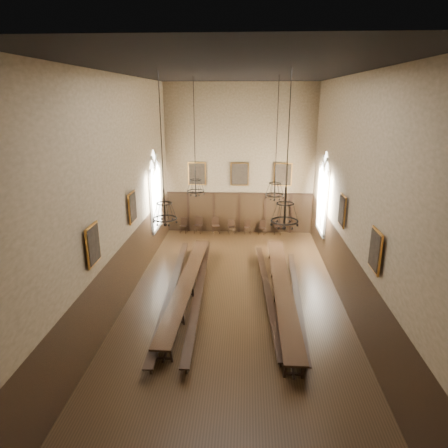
# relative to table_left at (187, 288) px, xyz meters

# --- Properties ---
(floor) EXTENTS (9.00, 18.00, 0.02)m
(floor) POSITION_rel_table_left_xyz_m (2.01, -0.18, -0.39)
(floor) COLOR black
(floor) RESTS_ON ground
(ceiling) EXTENTS (9.00, 18.00, 0.02)m
(ceiling) POSITION_rel_table_left_xyz_m (2.01, -0.18, 8.63)
(ceiling) COLOR black
(ceiling) RESTS_ON ground
(wall_back) EXTENTS (9.00, 0.02, 9.00)m
(wall_back) POSITION_rel_table_left_xyz_m (2.01, 8.83, 4.12)
(wall_back) COLOR #887154
(wall_back) RESTS_ON ground
(wall_front) EXTENTS (9.00, 0.02, 9.00)m
(wall_front) POSITION_rel_table_left_xyz_m (2.01, -9.19, 4.12)
(wall_front) COLOR #887154
(wall_front) RESTS_ON ground
(wall_left) EXTENTS (0.02, 18.00, 9.00)m
(wall_left) POSITION_rel_table_left_xyz_m (-2.50, -0.18, 4.12)
(wall_left) COLOR #887154
(wall_left) RESTS_ON ground
(wall_right) EXTENTS (0.02, 18.00, 9.00)m
(wall_right) POSITION_rel_table_left_xyz_m (6.52, -0.18, 4.12)
(wall_right) COLOR #887154
(wall_right) RESTS_ON ground
(wainscot_panelling) EXTENTS (9.00, 18.00, 2.50)m
(wainscot_panelling) POSITION_rel_table_left_xyz_m (2.01, -0.18, 0.87)
(wainscot_panelling) COLOR black
(wainscot_panelling) RESTS_ON floor
(table_left) EXTENTS (0.93, 9.85, 0.77)m
(table_left) POSITION_rel_table_left_xyz_m (0.00, 0.00, 0.00)
(table_left) COLOR black
(table_left) RESTS_ON floor
(table_right) EXTENTS (0.77, 10.46, 0.82)m
(table_right) POSITION_rel_table_left_xyz_m (3.98, -0.26, 0.02)
(table_right) COLOR black
(table_right) RESTS_ON floor
(bench_left_outer) EXTENTS (0.81, 10.76, 0.48)m
(bench_left_outer) POSITION_rel_table_left_xyz_m (-0.62, -0.10, -0.08)
(bench_left_outer) COLOR black
(bench_left_outer) RESTS_ON floor
(bench_left_inner) EXTENTS (0.68, 10.80, 0.49)m
(bench_left_inner) POSITION_rel_table_left_xyz_m (0.52, 0.01, -0.07)
(bench_left_inner) COLOR black
(bench_left_inner) RESTS_ON floor
(bench_right_inner) EXTENTS (0.77, 9.75, 0.44)m
(bench_right_inner) POSITION_rel_table_left_xyz_m (3.40, 0.01, -0.10)
(bench_right_inner) COLOR black
(bench_right_inner) RESTS_ON floor
(bench_right_outer) EXTENTS (0.71, 9.13, 0.41)m
(bench_right_outer) POSITION_rel_table_left_xyz_m (4.58, -0.44, -0.12)
(bench_right_outer) COLOR black
(bench_right_outer) RESTS_ON floor
(chair_0) EXTENTS (0.47, 0.47, 0.95)m
(chair_0) POSITION_rel_table_left_xyz_m (-1.46, 8.41, -0.10)
(chair_0) COLOR black
(chair_0) RESTS_ON floor
(chair_1) EXTENTS (0.53, 0.53, 1.03)m
(chair_1) POSITION_rel_table_left_xyz_m (-0.54, 8.40, -0.07)
(chair_1) COLOR black
(chair_1) RESTS_ON floor
(chair_2) EXTENTS (0.54, 0.54, 1.00)m
(chair_2) POSITION_rel_table_left_xyz_m (0.58, 8.43, -0.08)
(chair_2) COLOR black
(chair_2) RESTS_ON floor
(chair_3) EXTENTS (0.45, 0.45, 0.88)m
(chair_3) POSITION_rel_table_left_xyz_m (1.55, 8.37, -0.12)
(chair_3) COLOR black
(chair_3) RESTS_ON floor
(chair_4) EXTENTS (0.39, 0.39, 0.86)m
(chair_4) POSITION_rel_table_left_xyz_m (2.55, 8.42, -0.12)
(chair_4) COLOR black
(chair_4) RESTS_ON floor
(chair_5) EXTENTS (0.49, 0.49, 0.88)m
(chair_5) POSITION_rel_table_left_xyz_m (3.46, 8.37, -0.12)
(chair_5) COLOR black
(chair_5) RESTS_ON floor
(chair_6) EXTENTS (0.44, 0.44, 0.92)m
(chair_6) POSITION_rel_table_left_xyz_m (4.42, 8.43, -0.10)
(chair_6) COLOR black
(chair_6) RESTS_ON floor
(chandelier_back_left) EXTENTS (0.80, 0.80, 5.09)m
(chandelier_back_left) POSITION_rel_table_left_xyz_m (0.13, 2.46, 4.03)
(chandelier_back_left) COLOR black
(chandelier_back_left) RESTS_ON ceiling
(chandelier_back_right) EXTENTS (0.82, 0.82, 5.11)m
(chandelier_back_right) POSITION_rel_table_left_xyz_m (3.69, 2.00, 4.01)
(chandelier_back_right) COLOR black
(chandelier_back_right) RESTS_ON ceiling
(chandelier_front_left) EXTENTS (0.83, 0.83, 4.94)m
(chandelier_front_left) POSITION_rel_table_left_xyz_m (-0.31, -2.36, 4.16)
(chandelier_front_left) COLOR black
(chandelier_front_left) RESTS_ON ceiling
(chandelier_front_right) EXTENTS (0.89, 0.89, 4.79)m
(chandelier_front_right) POSITION_rel_table_left_xyz_m (3.67, -2.96, 4.29)
(chandelier_front_right) COLOR black
(chandelier_front_right) RESTS_ON ceiling
(portrait_back_0) EXTENTS (1.10, 0.12, 1.40)m
(portrait_back_0) POSITION_rel_table_left_xyz_m (-0.59, 8.70, 3.32)
(portrait_back_0) COLOR #BA7A2C
(portrait_back_0) RESTS_ON wall_back
(portrait_back_1) EXTENTS (1.10, 0.12, 1.40)m
(portrait_back_1) POSITION_rel_table_left_xyz_m (2.01, 8.70, 3.32)
(portrait_back_1) COLOR #BA7A2C
(portrait_back_1) RESTS_ON wall_back
(portrait_back_2) EXTENTS (1.10, 0.12, 1.40)m
(portrait_back_2) POSITION_rel_table_left_xyz_m (4.61, 8.70, 3.32)
(portrait_back_2) COLOR #BA7A2C
(portrait_back_2) RESTS_ON wall_back
(portrait_left_0) EXTENTS (0.12, 1.00, 1.30)m
(portrait_left_0) POSITION_rel_table_left_xyz_m (-2.37, 0.82, 3.32)
(portrait_left_0) COLOR #BA7A2C
(portrait_left_0) RESTS_ON wall_left
(portrait_left_1) EXTENTS (0.12, 1.00, 1.30)m
(portrait_left_1) POSITION_rel_table_left_xyz_m (-2.37, -3.68, 3.32)
(portrait_left_1) COLOR #BA7A2C
(portrait_left_1) RESTS_ON wall_left
(portrait_right_0) EXTENTS (0.12, 1.00, 1.30)m
(portrait_right_0) POSITION_rel_table_left_xyz_m (6.39, 0.82, 3.32)
(portrait_right_0) COLOR #BA7A2C
(portrait_right_0) RESTS_ON wall_right
(portrait_right_1) EXTENTS (0.12, 1.00, 1.30)m
(portrait_right_1) POSITION_rel_table_left_xyz_m (6.39, -3.68, 3.32)
(portrait_right_1) COLOR #BA7A2C
(portrait_right_1) RESTS_ON wall_right
(window_right) EXTENTS (0.20, 2.20, 4.60)m
(window_right) POSITION_rel_table_left_xyz_m (6.44, 5.32, 3.02)
(window_right) COLOR white
(window_right) RESTS_ON wall_right
(window_left) EXTENTS (0.20, 2.20, 4.60)m
(window_left) POSITION_rel_table_left_xyz_m (-2.42, 5.32, 3.02)
(window_left) COLOR white
(window_left) RESTS_ON wall_left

